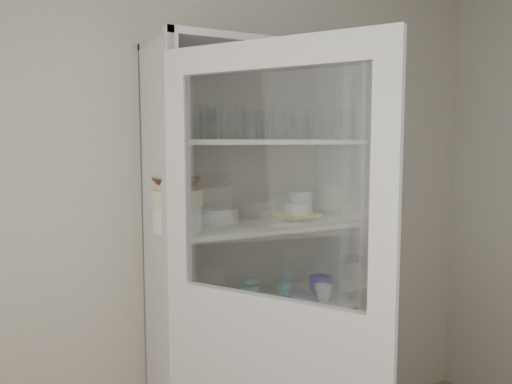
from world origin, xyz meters
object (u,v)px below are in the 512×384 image
cupboard_door (270,358)px  measuring_cups (248,304)px  grey_bowl_stack (300,205)px  white_canister (173,299)px  teal_jar (250,292)px  glass_platter (297,218)px  yellow_trivet (297,215)px  goblet_0 (176,120)px  goblet_3 (303,125)px  mug_white (324,293)px  pantry_cabinet (250,284)px  white_ramekin (297,208)px  mug_blue (320,285)px  plate_stack_back (218,215)px  goblet_1 (207,123)px  mug_teal (284,289)px  goblet_2 (276,124)px  tin_box (305,366)px  terracotta_bowl (177,184)px  cream_bowl (177,198)px  plate_stack_front (177,218)px

cupboard_door → measuring_cups: size_ratio=18.15×
grey_bowl_stack → white_canister: size_ratio=1.00×
grey_bowl_stack → teal_jar: (-0.29, -0.00, -0.41)m
glass_platter → yellow_trivet: yellow_trivet is taller
cupboard_door → grey_bowl_stack: 0.93m
goblet_0 → teal_jar: 0.90m
goblet_3 → mug_white: (-0.03, -0.25, -0.84)m
measuring_cups → grey_bowl_stack: bearing=11.7°
pantry_cabinet → white_ramekin: size_ratio=15.05×
pantry_cabinet → teal_jar: bearing=-117.4°
glass_platter → mug_blue: size_ratio=2.28×
plate_stack_back → white_ramekin: white_ramekin is taller
goblet_1 → mug_teal: goblet_1 is taller
plate_stack_back → white_canister: plate_stack_back is taller
goblet_2 → mug_teal: size_ratio=1.73×
glass_platter → white_canister: (-0.64, 0.05, -0.34)m
white_ramekin → mug_blue: bearing=-14.7°
yellow_trivet → mug_teal: (-0.06, 0.02, -0.38)m
goblet_2 → measuring_cups: 0.91m
white_canister → cupboard_door: bearing=-76.5°
glass_platter → teal_jar: glass_platter is taller
yellow_trivet → measuring_cups: size_ratio=1.58×
grey_bowl_stack → white_canister: bearing=177.5°
cupboard_door → teal_jar: 0.66m
white_canister → goblet_1: bearing=18.3°
mug_blue → glass_platter: bearing=179.1°
mug_blue → teal_jar: (-0.38, 0.05, 0.01)m
white_ramekin → teal_jar: (-0.26, 0.02, -0.40)m
measuring_cups → tin_box: 0.52m
mug_teal → tin_box: (0.10, -0.05, -0.41)m
cupboard_door → mug_teal: size_ratio=21.60×
white_ramekin → mug_white: size_ratio=1.58×
cupboard_door → tin_box: 0.87m
pantry_cabinet → goblet_3: bearing=9.5°
pantry_cabinet → terracotta_bowl: 0.68m
cupboard_door → mug_blue: bearing=99.8°
grey_bowl_stack → mug_white: 0.45m
cupboard_door → plate_stack_back: bearing=139.2°
white_canister → glass_platter: bearing=-4.2°
plate_stack_back → measuring_cups: size_ratio=1.82×
yellow_trivet → white_canister: 0.73m
pantry_cabinet → mug_blue: (0.36, -0.10, -0.03)m
tin_box → goblet_1: bearing=163.6°
pantry_cabinet → teal_jar: size_ratio=19.09×
yellow_trivet → mug_teal: yellow_trivet is taller
goblet_3 → goblet_2: bearing=178.2°
pantry_cabinet → cream_bowl: pantry_cabinet is taller
grey_bowl_stack → mug_teal: grey_bowl_stack is taller
yellow_trivet → mug_white: size_ratio=1.96×
cupboard_door → plate_stack_front: (-0.15, 0.56, 0.44)m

